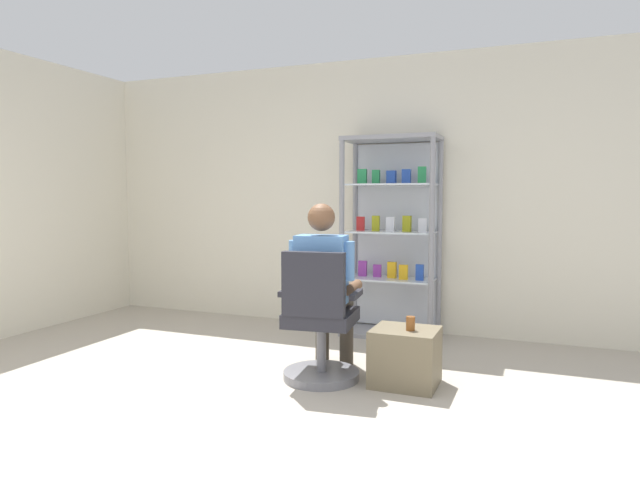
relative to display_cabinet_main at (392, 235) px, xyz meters
The scene contains 7 objects.
ground_plane 2.95m from the display_cabinet_main, 98.24° to the right, with size 7.20×7.20×0.00m, color #B2A899.
back_wall 0.60m from the display_cabinet_main, 149.36° to the left, with size 6.00×0.10×2.70m, color silver.
display_cabinet_main is the anchor object (origin of this frame).
office_chair 1.66m from the display_cabinet_main, 94.83° to the right, with size 0.59×0.56×0.96m.
seated_shopkeeper 1.42m from the display_cabinet_main, 96.16° to the right, with size 0.52×0.59×1.29m.
storage_crate 1.66m from the display_cabinet_main, 71.64° to the right, with size 0.46×0.40×0.41m, color #72664C.
tea_glass 1.60m from the display_cabinet_main, 70.50° to the right, with size 0.06×0.06×0.10m, color brown.
Camera 1 is at (1.75, -2.46, 1.35)m, focal length 31.31 mm.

